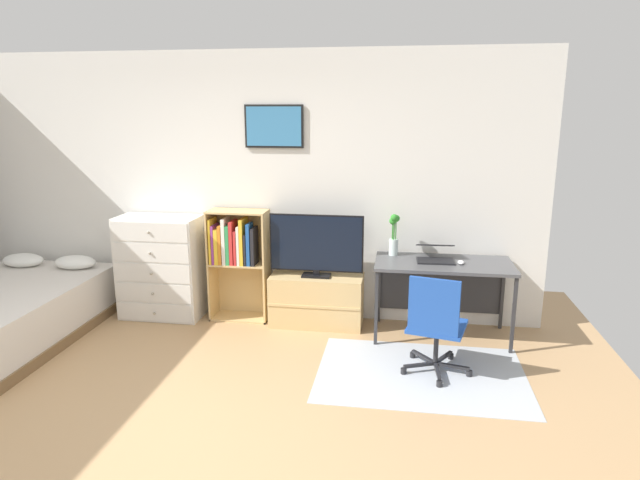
# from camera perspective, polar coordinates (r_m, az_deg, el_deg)

# --- Properties ---
(ground_plane) EXTENTS (7.20, 7.20, 0.00)m
(ground_plane) POSITION_cam_1_polar(r_m,az_deg,el_deg) (4.01, -18.26, -19.31)
(ground_plane) COLOR tan
(wall_back_with_posters) EXTENTS (6.12, 0.09, 2.70)m
(wall_back_with_posters) POSITION_cam_1_polar(r_m,az_deg,el_deg) (5.70, -8.25, 5.55)
(wall_back_with_posters) COLOR silver
(wall_back_with_posters) RESTS_ON ground_plane
(area_rug) EXTENTS (1.70, 1.20, 0.01)m
(area_rug) POSITION_cam_1_polar(r_m,az_deg,el_deg) (4.71, 10.50, -13.57)
(area_rug) COLOR #B2B7BC
(area_rug) RESTS_ON ground_plane
(bed) EXTENTS (1.40, 2.06, 0.63)m
(bed) POSITION_cam_1_polar(r_m,az_deg,el_deg) (5.97, -30.15, -6.67)
(bed) COLOR brown
(bed) RESTS_ON ground_plane
(dresser) EXTENTS (0.84, 0.46, 1.07)m
(dresser) POSITION_cam_1_polar(r_m,az_deg,el_deg) (5.90, -16.29, -2.75)
(dresser) COLOR white
(dresser) RESTS_ON ground_plane
(bookshelf) EXTENTS (0.60, 0.30, 1.14)m
(bookshelf) POSITION_cam_1_polar(r_m,az_deg,el_deg) (5.62, -8.77, -1.37)
(bookshelf) COLOR tan
(bookshelf) RESTS_ON ground_plane
(tv_stand) EXTENTS (0.92, 0.41, 0.51)m
(tv_stand) POSITION_cam_1_polar(r_m,az_deg,el_deg) (5.53, -0.35, -6.30)
(tv_stand) COLOR tan
(tv_stand) RESTS_ON ground_plane
(television) EXTENTS (0.93, 0.16, 0.62)m
(television) POSITION_cam_1_polar(r_m,az_deg,el_deg) (5.34, -0.40, -0.60)
(television) COLOR black
(television) RESTS_ON tv_stand
(desk) EXTENTS (1.27, 0.64, 0.74)m
(desk) POSITION_cam_1_polar(r_m,az_deg,el_deg) (5.33, 12.68, -3.37)
(desk) COLOR #4C4C4F
(desk) RESTS_ON ground_plane
(office_chair) EXTENTS (0.58, 0.57, 0.86)m
(office_chair) POSITION_cam_1_polar(r_m,az_deg,el_deg) (4.52, 11.97, -8.47)
(office_chair) COLOR #232326
(office_chair) RESTS_ON ground_plane
(laptop) EXTENTS (0.36, 0.39, 0.15)m
(laptop) POSITION_cam_1_polar(r_m,az_deg,el_deg) (5.27, 11.95, -1.39)
(laptop) COLOR black
(laptop) RESTS_ON desk
(computer_mouse) EXTENTS (0.06, 0.10, 0.03)m
(computer_mouse) POSITION_cam_1_polar(r_m,az_deg,el_deg) (5.19, 14.52, -2.27)
(computer_mouse) COLOR silver
(computer_mouse) RESTS_ON desk
(bamboo_vase) EXTENTS (0.10, 0.11, 0.41)m
(bamboo_vase) POSITION_cam_1_polar(r_m,az_deg,el_deg) (5.33, 7.74, 0.75)
(bamboo_vase) COLOR silver
(bamboo_vase) RESTS_ON desk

